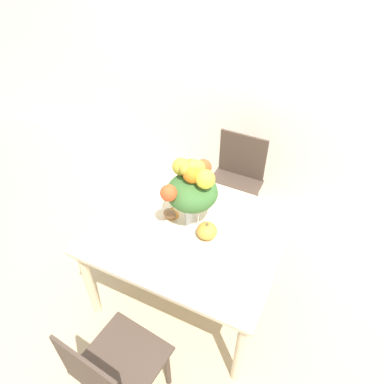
{
  "coord_description": "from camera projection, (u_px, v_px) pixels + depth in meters",
  "views": [
    {
      "loc": [
        0.72,
        -1.43,
        2.53
      ],
      "look_at": [
        -0.01,
        0.07,
        0.99
      ],
      "focal_mm": 35.0,
      "sensor_mm": 36.0,
      "label": 1
    }
  ],
  "objects": [
    {
      "name": "dining_chair_far_side",
      "position": [
        114.0,
        370.0,
        2.01
      ],
      "size": [
        0.46,
        0.46,
        0.86
      ],
      "rotation": [
        0.0,
        0.0,
        3.04
      ],
      "color": "#47382D",
      "rests_on": "ground_plane"
    },
    {
      "name": "wall_back",
      "position": [
        265.0,
        58.0,
        2.85
      ],
      "size": [
        8.0,
        0.06,
        2.7
      ],
      "color": "white",
      "rests_on": "ground_plane"
    },
    {
      "name": "flower_vase",
      "position": [
        192.0,
        187.0,
        2.26
      ],
      "size": [
        0.32,
        0.4,
        0.49
      ],
      "color": "silver",
      "rests_on": "dining_table"
    },
    {
      "name": "ground_plane",
      "position": [
        189.0,
        292.0,
        2.89
      ],
      "size": [
        12.0,
        12.0,
        0.0
      ],
      "primitive_type": "plane",
      "color": "tan"
    },
    {
      "name": "pumpkin",
      "position": [
        207.0,
        230.0,
        2.33
      ],
      "size": [
        0.13,
        0.13,
        0.12
      ],
      "color": "gold",
      "rests_on": "dining_table"
    },
    {
      "name": "dining_chair_near_window",
      "position": [
        235.0,
        183.0,
        3.13
      ],
      "size": [
        0.42,
        0.42,
        0.86
      ],
      "rotation": [
        0.0,
        0.0,
        0.01
      ],
      "color": "#47382D",
      "rests_on": "ground_plane"
    },
    {
      "name": "dining_table",
      "position": [
        189.0,
        239.0,
        2.47
      ],
      "size": [
        1.21,
        0.98,
        0.72
      ],
      "color": "beige",
      "rests_on": "ground_plane"
    },
    {
      "name": "turkey_figurine",
      "position": [
        171.0,
        212.0,
        2.46
      ],
      "size": [
        0.09,
        0.13,
        0.08
      ],
      "color": "#936642",
      "rests_on": "dining_table"
    }
  ]
}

